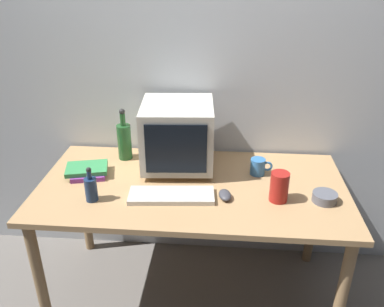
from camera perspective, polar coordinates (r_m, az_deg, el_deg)
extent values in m
plane|color=slate|center=(2.57, 0.00, -18.90)|extent=(6.00, 6.00, 0.00)
cube|color=silver|center=(2.35, 0.96, 12.13)|extent=(4.00, 0.08, 2.50)
cube|color=tan|center=(2.11, 0.00, -4.74)|extent=(1.60, 0.81, 0.03)
cylinder|color=olive|center=(2.25, -20.77, -16.44)|extent=(0.06, 0.06, 0.72)
cylinder|color=olive|center=(2.15, 20.35, -18.76)|extent=(0.06, 0.06, 0.72)
cylinder|color=olive|center=(2.75, -15.03, -6.88)|extent=(0.06, 0.06, 0.72)
cylinder|color=olive|center=(2.67, 16.85, -8.27)|extent=(0.06, 0.06, 0.72)
cube|color=beige|center=(2.28, -1.98, -1.47)|extent=(0.30, 0.26, 0.03)
cube|color=beige|center=(2.20, -2.05, 2.80)|extent=(0.41, 0.41, 0.34)
cube|color=black|center=(2.02, -2.29, 0.60)|extent=(0.31, 0.03, 0.27)
cube|color=beige|center=(1.99, -2.93, -5.96)|extent=(0.43, 0.18, 0.02)
ellipsoid|color=#3F3F47|center=(1.99, 4.70, -5.89)|extent=(0.08, 0.11, 0.04)
cylinder|color=#1E4C23|center=(2.36, -9.54, 1.63)|extent=(0.08, 0.08, 0.21)
cylinder|color=#1E4C23|center=(2.31, -9.80, 4.78)|extent=(0.03, 0.03, 0.07)
sphere|color=#262626|center=(2.29, -9.89, 5.85)|extent=(0.03, 0.03, 0.03)
cylinder|color=navy|center=(2.01, -14.11, -4.97)|extent=(0.06, 0.06, 0.12)
cylinder|color=navy|center=(1.97, -14.36, -2.98)|extent=(0.02, 0.02, 0.04)
sphere|color=#262626|center=(1.96, -14.45, -2.25)|extent=(0.03, 0.03, 0.03)
cube|color=#843893|center=(2.25, -14.44, -2.82)|extent=(0.21, 0.18, 0.03)
cube|color=#33894C|center=(2.25, -14.68, -2.07)|extent=(0.25, 0.20, 0.02)
cylinder|color=#3370B2|center=(2.21, 9.28, -1.84)|extent=(0.08, 0.08, 0.09)
torus|color=#3370B2|center=(2.21, 10.63, -1.79)|extent=(0.06, 0.01, 0.06)
cylinder|color=#595B66|center=(2.06, 18.29, -5.91)|extent=(0.12, 0.12, 0.04)
cylinder|color=#A51E19|center=(1.99, 12.25, -4.63)|extent=(0.09, 0.09, 0.15)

